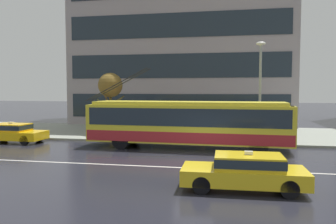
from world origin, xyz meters
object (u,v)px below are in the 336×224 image
Objects in this scene: taxi_queued_behind_bus at (12,132)px; pedestrian_approaching_curb at (133,115)px; taxi_oncoming_near at (245,170)px; street_lamp at (260,83)px; trolleybus at (188,123)px; pedestrian_walking_past at (151,116)px; street_tree_bare at (110,86)px; pedestrian_at_shelter at (204,116)px.

pedestrian_approaching_curb is at bearing 17.65° from taxi_queued_behind_bus.
pedestrian_approaching_curb is at bearing 124.37° from taxi_oncoming_near.
trolleybus is at bearing -152.92° from street_lamp.
street_tree_bare is at bearing 151.05° from pedestrian_walking_past.
pedestrian_walking_past is at bearing 7.53° from pedestrian_approaching_curb.
pedestrian_at_shelter is at bearing 101.74° from taxi_oncoming_near.
taxi_queued_behind_bus is 2.17× the size of pedestrian_at_shelter.
trolleybus reaches higher than pedestrian_approaching_curb.
street_lamp is (16.29, 2.09, 3.28)m from taxi_queued_behind_bus.
street_lamp is (1.30, 10.24, 3.28)m from taxi_oncoming_near.
trolleybus is 4.04m from pedestrian_walking_past.
taxi_oncoming_near is 10.83m from street_lamp.
trolleybus reaches higher than pedestrian_walking_past.
trolleybus is 2.88× the size of taxi_oncoming_near.
pedestrian_at_shelter reaches higher than taxi_oncoming_near.
street_lamp is at bearing -13.30° from street_tree_bare.
pedestrian_walking_past is at bearing 136.77° from trolleybus.
taxi_oncoming_near is 16.44m from street_tree_bare.
pedestrian_at_shelter reaches higher than taxi_queued_behind_bus.
pedestrian_at_shelter is 3.70m from pedestrian_walking_past.
street_lamp is (8.56, -0.37, 2.20)m from pedestrian_approaching_curb.
pedestrian_at_shelter is (12.65, 3.15, 1.03)m from taxi_queued_behind_bus.
taxi_oncoming_near is 0.68× the size of street_lamp.
taxi_queued_behind_bus is at bearing -138.07° from street_tree_bare.
pedestrian_walking_past is (1.25, 0.17, -0.09)m from pedestrian_approaching_curb.
street_lamp reaches higher than pedestrian_at_shelter.
taxi_queued_behind_bus is 8.19m from pedestrian_approaching_curb.
taxi_queued_behind_bus is 7.71m from street_tree_bare.
street_lamp is at bearing 82.77° from taxi_oncoming_near.
taxi_oncoming_near is at bearing -55.63° from pedestrian_approaching_curb.
pedestrian_at_shelter is (-2.35, 11.30, 1.03)m from taxi_oncoming_near.
street_tree_bare is (-2.50, 2.24, 2.07)m from pedestrian_approaching_curb.
taxi_oncoming_near is 0.93× the size of street_tree_bare.
street_tree_bare is at bearing 144.12° from trolleybus.
pedestrian_at_shelter is at bearing 13.98° from taxi_queued_behind_bus.
pedestrian_approaching_curb is 0.31× the size of street_lamp.
taxi_oncoming_near is 17.07m from taxi_queued_behind_bus.
pedestrian_walking_past is 4.80m from street_tree_bare.
pedestrian_approaching_curb is at bearing -172.47° from pedestrian_walking_past.
pedestrian_at_shelter is 4.41m from street_lamp.
trolleybus reaches higher than pedestrian_at_shelter.
street_tree_bare is (-7.41, 1.56, 2.11)m from pedestrian_at_shelter.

